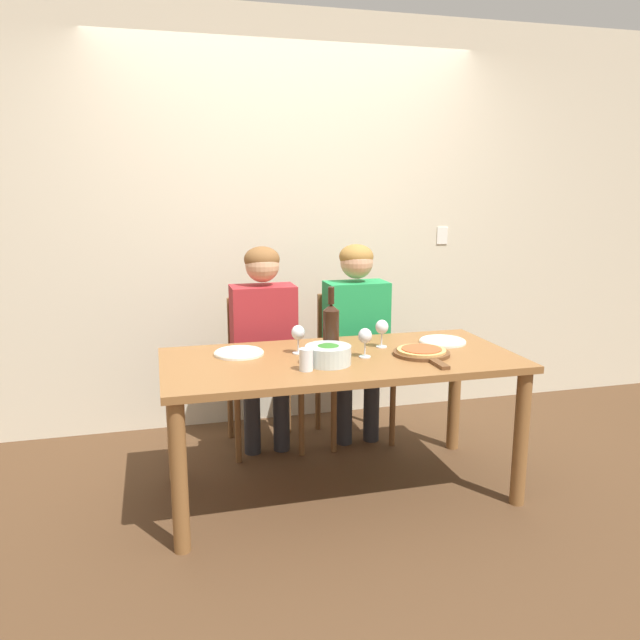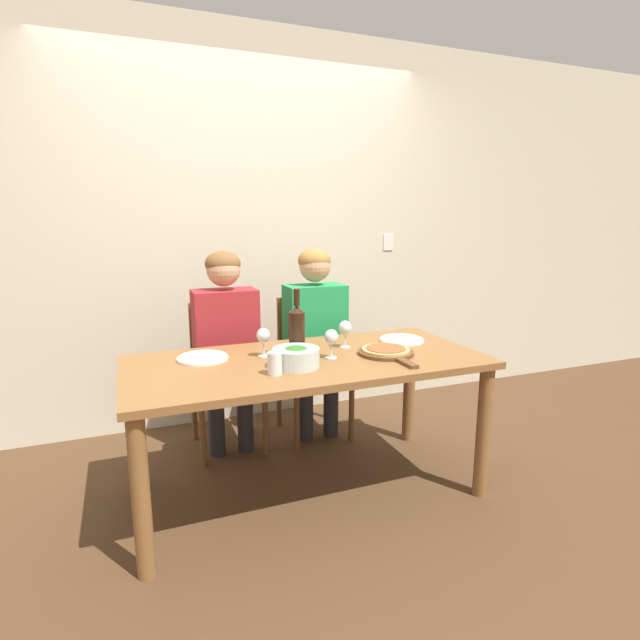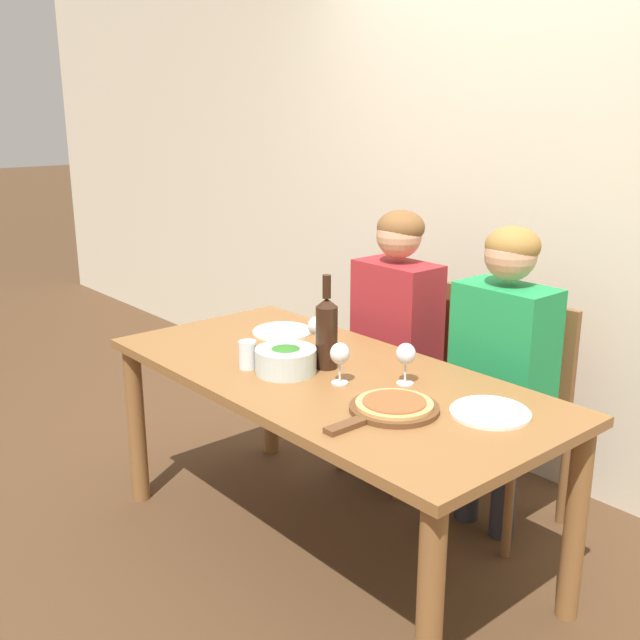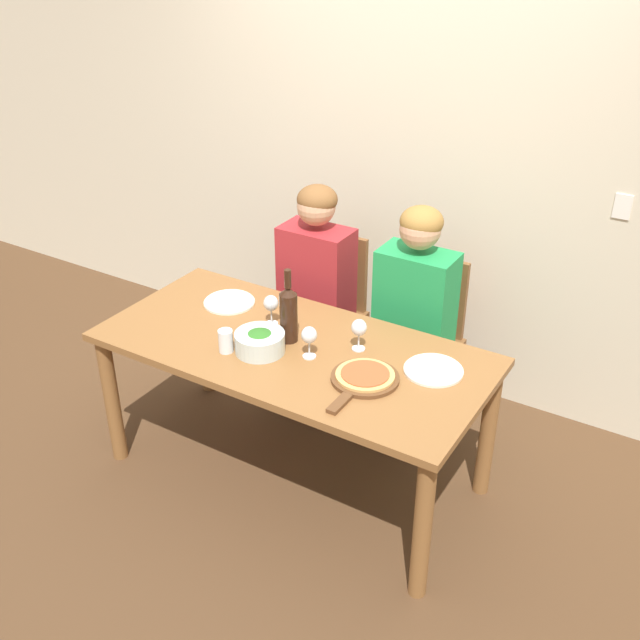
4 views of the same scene
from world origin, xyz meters
name	(u,v)px [view 1 (image 1 of 4)]	position (x,y,z in m)	size (l,w,h in m)	color
ground_plane	(340,490)	(0.00, 0.00, 0.00)	(40.00, 40.00, 0.00)	#4C331E
back_wall	(290,223)	(0.00, 1.19, 1.35)	(10.00, 0.06, 2.70)	beige
dining_table	(340,376)	(0.00, 0.00, 0.64)	(1.79, 0.84, 0.74)	brown
chair_left	(262,365)	(-0.28, 0.76, 0.51)	(0.42, 0.42, 0.92)	brown
chair_right	(351,359)	(0.30, 0.76, 0.51)	(0.42, 0.42, 0.92)	brown
person_woman	(264,329)	(-0.28, 0.65, 0.76)	(0.47, 0.51, 1.25)	#28282D
person_man	(357,324)	(0.30, 0.65, 0.76)	(0.47, 0.51, 1.25)	#28282D
wine_bottle	(331,329)	(-0.04, 0.03, 0.88)	(0.08, 0.08, 0.36)	black
broccoli_bowl	(328,355)	(-0.10, -0.11, 0.79)	(0.23, 0.23, 0.10)	silver
dinner_plate_left	(239,353)	(-0.49, 0.18, 0.75)	(0.26, 0.26, 0.02)	silver
dinner_plate_right	(443,341)	(0.63, 0.14, 0.75)	(0.26, 0.26, 0.02)	silver
pizza_on_board	(422,352)	(0.41, -0.08, 0.76)	(0.29, 0.43, 0.04)	brown
wine_glass_left	(298,334)	(-0.19, 0.12, 0.84)	(0.07, 0.07, 0.15)	silver
wine_glass_right	(382,328)	(0.27, 0.13, 0.84)	(0.07, 0.07, 0.15)	silver
wine_glass_centre	(365,337)	(0.12, -0.04, 0.84)	(0.07, 0.07, 0.15)	silver
water_tumbler	(306,360)	(-0.23, -0.19, 0.79)	(0.07, 0.07, 0.11)	silver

